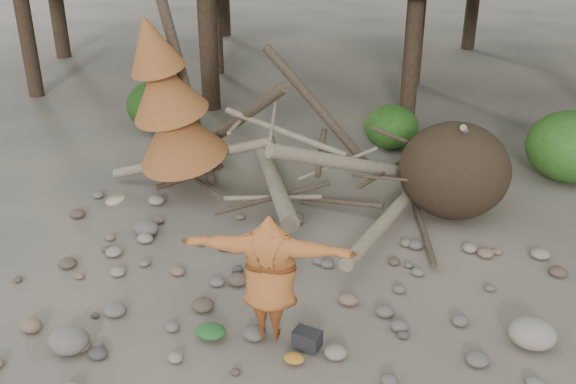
% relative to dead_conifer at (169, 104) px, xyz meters
% --- Properties ---
extents(ground, '(120.00, 120.00, 0.00)m').
position_rel_dead_conifer_xyz_m(ground, '(3.12, -3.37, -2.11)').
color(ground, '#514C44').
rests_on(ground, ground).
extents(deadfall_pile, '(8.55, 5.24, 3.30)m').
position_rel_dead_conifer_xyz_m(deadfall_pile, '(5.13, 0.87, -1.16)').
color(deadfall_pile, '#332619').
rests_on(deadfall_pile, ground).
extents(dead_conifer, '(2.06, 2.16, 4.35)m').
position_rel_dead_conifer_xyz_m(dead_conifer, '(0.00, 0.00, 0.00)').
color(dead_conifer, '#4C3F30').
rests_on(dead_conifer, ground).
extents(bush_left, '(1.80, 1.80, 1.44)m').
position_rel_dead_conifer_xyz_m(bush_left, '(-2.38, 3.83, -1.39)').
color(bush_left, '#204813').
rests_on(bush_left, ground).
extents(bush_mid, '(1.40, 1.40, 1.12)m').
position_rel_dead_conifer_xyz_m(bush_mid, '(3.92, 4.43, -1.55)').
color(bush_mid, '#2B5B1A').
rests_on(bush_mid, ground).
extents(bush_right, '(2.00, 2.00, 1.60)m').
position_rel_dead_conifer_xyz_m(bush_right, '(8.12, 3.63, -1.31)').
color(bush_right, '#356C21').
rests_on(bush_right, ground).
extents(frisbee_thrower, '(3.54, 0.99, 2.11)m').
position_rel_dead_conifer_xyz_m(frisbee_thrower, '(3.54, -4.01, -1.04)').
color(frisbee_thrower, '#AE5C27').
rests_on(frisbee_thrower, ground).
extents(backpack, '(0.43, 0.32, 0.26)m').
position_rel_dead_conifer_xyz_m(backpack, '(4.13, -4.08, -1.98)').
color(backpack, black).
rests_on(backpack, ground).
extents(cloth_green, '(0.46, 0.38, 0.17)m').
position_rel_dead_conifer_xyz_m(cloth_green, '(2.70, -4.28, -2.03)').
color(cloth_green, '#245B27').
rests_on(cloth_green, ground).
extents(cloth_orange, '(0.29, 0.24, 0.11)m').
position_rel_dead_conifer_xyz_m(cloth_orange, '(4.04, -4.44, -2.06)').
color(cloth_orange, '#BC7620').
rests_on(cloth_orange, ground).
extents(boulder_front_left, '(0.60, 0.54, 0.36)m').
position_rel_dead_conifer_xyz_m(boulder_front_left, '(0.87, -5.14, -1.93)').
color(boulder_front_left, '#6E645C').
rests_on(boulder_front_left, ground).
extents(boulder_mid_right, '(0.68, 0.62, 0.41)m').
position_rel_dead_conifer_xyz_m(boulder_mid_right, '(7.21, -2.99, -1.91)').
color(boulder_mid_right, gray).
rests_on(boulder_mid_right, ground).
extents(boulder_mid_left, '(0.49, 0.44, 0.29)m').
position_rel_dead_conifer_xyz_m(boulder_mid_left, '(0.21, -1.70, -1.96)').
color(boulder_mid_left, '#645B54').
rests_on(boulder_mid_left, ground).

